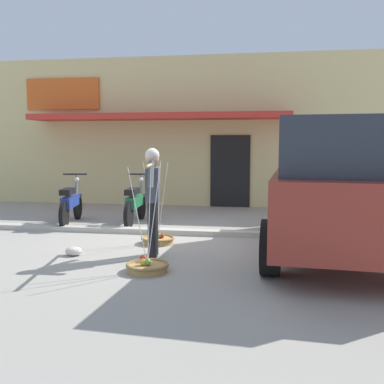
{
  "coord_description": "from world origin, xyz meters",
  "views": [
    {
      "loc": [
        1.74,
        -7.6,
        1.76
      ],
      "look_at": [
        0.43,
        0.6,
        0.85
      ],
      "focal_mm": 41.15,
      "sensor_mm": 36.0,
      "label": 1
    }
  ],
  "objects_px": {
    "fruit_vendor": "(153,194)",
    "fruit_basket_left_side": "(147,266)",
    "motorcycle_nearest_shop": "(71,204)",
    "plastic_litter_bag": "(74,251)",
    "fruit_basket_right_side": "(158,239)",
    "parked_truck": "(337,184)",
    "motorcycle_second_in_row": "(135,204)"
  },
  "relations": [
    {
      "from": "fruit_vendor",
      "to": "fruit_basket_left_side",
      "type": "bearing_deg",
      "value": -81.38
    },
    {
      "from": "motorcycle_nearest_shop",
      "to": "plastic_litter_bag",
      "type": "bearing_deg",
      "value": -64.81
    },
    {
      "from": "motorcycle_nearest_shop",
      "to": "fruit_basket_right_side",
      "type": "bearing_deg",
      "value": -33.61
    },
    {
      "from": "parked_truck",
      "to": "plastic_litter_bag",
      "type": "relative_size",
      "value": 17.58
    },
    {
      "from": "fruit_basket_left_side",
      "to": "fruit_basket_right_side",
      "type": "bearing_deg",
      "value": 98.7
    },
    {
      "from": "fruit_vendor",
      "to": "parked_truck",
      "type": "height_order",
      "value": "parked_truck"
    },
    {
      "from": "motorcycle_second_in_row",
      "to": "plastic_litter_bag",
      "type": "relative_size",
      "value": 6.51
    },
    {
      "from": "parked_truck",
      "to": "plastic_litter_bag",
      "type": "height_order",
      "value": "parked_truck"
    },
    {
      "from": "fruit_basket_right_side",
      "to": "parked_truck",
      "type": "relative_size",
      "value": 0.29
    },
    {
      "from": "parked_truck",
      "to": "fruit_basket_left_side",
      "type": "bearing_deg",
      "value": -152.25
    },
    {
      "from": "fruit_vendor",
      "to": "fruit_basket_left_side",
      "type": "distance_m",
      "value": 1.25
    },
    {
      "from": "fruit_vendor",
      "to": "fruit_basket_right_side",
      "type": "height_order",
      "value": "fruit_vendor"
    },
    {
      "from": "fruit_vendor",
      "to": "motorcycle_nearest_shop",
      "type": "height_order",
      "value": "fruit_vendor"
    },
    {
      "from": "fruit_basket_left_side",
      "to": "fruit_basket_right_side",
      "type": "height_order",
      "value": "same"
    },
    {
      "from": "fruit_basket_right_side",
      "to": "motorcycle_nearest_shop",
      "type": "bearing_deg",
      "value": 146.39
    },
    {
      "from": "fruit_basket_right_side",
      "to": "motorcycle_second_in_row",
      "type": "xyz_separation_m",
      "value": [
        -0.94,
        1.78,
        0.38
      ]
    },
    {
      "from": "motorcycle_nearest_shop",
      "to": "plastic_litter_bag",
      "type": "height_order",
      "value": "motorcycle_nearest_shop"
    },
    {
      "from": "motorcycle_nearest_shop",
      "to": "fruit_vendor",
      "type": "bearing_deg",
      "value": -44.32
    },
    {
      "from": "fruit_basket_left_side",
      "to": "motorcycle_nearest_shop",
      "type": "height_order",
      "value": "fruit_basket_left_side"
    },
    {
      "from": "fruit_vendor",
      "to": "plastic_litter_bag",
      "type": "distance_m",
      "value": 1.55
    },
    {
      "from": "parked_truck",
      "to": "plastic_litter_bag",
      "type": "distance_m",
      "value": 4.31
    },
    {
      "from": "motorcycle_nearest_shop",
      "to": "parked_truck",
      "type": "bearing_deg",
      "value": -18.89
    },
    {
      "from": "motorcycle_second_in_row",
      "to": "motorcycle_nearest_shop",
      "type": "bearing_deg",
      "value": -170.77
    },
    {
      "from": "fruit_vendor",
      "to": "parked_truck",
      "type": "bearing_deg",
      "value": 11.53
    },
    {
      "from": "fruit_vendor",
      "to": "fruit_basket_left_side",
      "type": "relative_size",
      "value": 1.18
    },
    {
      "from": "fruit_basket_right_side",
      "to": "motorcycle_second_in_row",
      "type": "distance_m",
      "value": 2.04
    },
    {
      "from": "motorcycle_nearest_shop",
      "to": "plastic_litter_bag",
      "type": "xyz_separation_m",
      "value": [
        1.22,
        -2.59,
        -0.38
      ]
    },
    {
      "from": "fruit_basket_left_side",
      "to": "parked_truck",
      "type": "xyz_separation_m",
      "value": [
        2.73,
        1.44,
        1.05
      ]
    },
    {
      "from": "motorcycle_nearest_shop",
      "to": "motorcycle_second_in_row",
      "type": "distance_m",
      "value": 1.41
    },
    {
      "from": "fruit_basket_right_side",
      "to": "plastic_litter_bag",
      "type": "height_order",
      "value": "fruit_basket_right_side"
    },
    {
      "from": "motorcycle_nearest_shop",
      "to": "parked_truck",
      "type": "height_order",
      "value": "parked_truck"
    },
    {
      "from": "fruit_vendor",
      "to": "parked_truck",
      "type": "distance_m",
      "value": 2.92
    }
  ]
}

